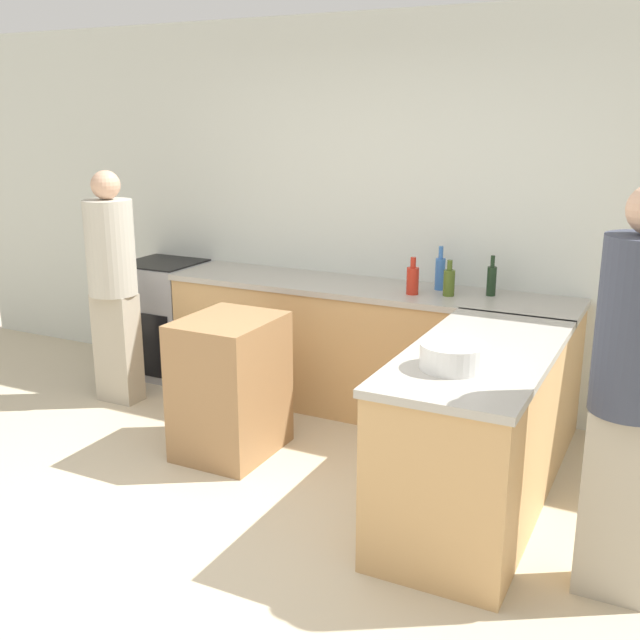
{
  "coord_description": "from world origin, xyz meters",
  "views": [
    {
      "loc": [
        1.96,
        -2.62,
        2.04
      ],
      "look_at": [
        0.19,
        0.91,
        0.94
      ],
      "focal_mm": 42.0,
      "sensor_mm": 36.0,
      "label": 1
    }
  ],
  "objects": [
    {
      "name": "range_oven",
      "position": [
        -1.74,
        1.99,
        0.45
      ],
      "size": [
        0.6,
        0.59,
        0.91
      ],
      "color": "#99999E",
      "rests_on": "ground_plane"
    },
    {
      "name": "person_at_peninsula",
      "position": [
        1.82,
        0.51,
        0.97
      ],
      "size": [
        0.33,
        0.33,
        1.78
      ],
      "color": "#ADA38E",
      "rests_on": "ground_plane"
    },
    {
      "name": "person_by_range",
      "position": [
        -1.66,
        1.34,
        0.9
      ],
      "size": [
        0.34,
        0.34,
        1.66
      ],
      "color": "#ADA38E",
      "rests_on": "ground_plane"
    },
    {
      "name": "counter_peninsula",
      "position": [
        1.09,
        0.91,
        0.45
      ],
      "size": [
        0.69,
        1.57,
        0.9
      ],
      "color": "tan",
      "rests_on": "ground_plane"
    },
    {
      "name": "island_table",
      "position": [
        -0.45,
        0.97,
        0.43
      ],
      "size": [
        0.52,
        0.64,
        0.86
      ],
      "color": "#997047",
      "rests_on": "ground_plane"
    },
    {
      "name": "ground_plane",
      "position": [
        0.0,
        0.0,
        0.0
      ],
      "size": [
        14.0,
        14.0,
        0.0
      ],
      "primitive_type": "plane",
      "color": "beige"
    },
    {
      "name": "mixing_bowl",
      "position": [
        1.04,
        0.58,
        0.96
      ],
      "size": [
        0.31,
        0.31,
        0.12
      ],
      "color": "white",
      "rests_on": "counter_peninsula"
    },
    {
      "name": "water_bottle_blue",
      "position": [
        0.49,
        2.1,
        1.01
      ],
      "size": [
        0.07,
        0.07,
        0.29
      ],
      "color": "#386BB7",
      "rests_on": "counter_back"
    },
    {
      "name": "hot_sauce_bottle",
      "position": [
        0.37,
        1.89,
        1.0
      ],
      "size": [
        0.08,
        0.08,
        0.24
      ],
      "color": "red",
      "rests_on": "counter_back"
    },
    {
      "name": "wall_back",
      "position": [
        0.0,
        2.32,
        1.35
      ],
      "size": [
        8.0,
        0.06,
        2.7
      ],
      "color": "silver",
      "rests_on": "ground_plane"
    },
    {
      "name": "wine_bottle_dark",
      "position": [
        0.84,
        2.09,
        1.0
      ],
      "size": [
        0.06,
        0.06,
        0.26
      ],
      "color": "black",
      "rests_on": "counter_back"
    },
    {
      "name": "olive_oil_bottle",
      "position": [
        0.6,
        1.96,
        0.99
      ],
      "size": [
        0.07,
        0.07,
        0.23
      ],
      "color": "#475B1E",
      "rests_on": "counter_back"
    },
    {
      "name": "counter_back",
      "position": [
        0.0,
        1.99,
        0.45
      ],
      "size": [
        2.87,
        0.63,
        0.9
      ],
      "color": "tan",
      "rests_on": "ground_plane"
    }
  ]
}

